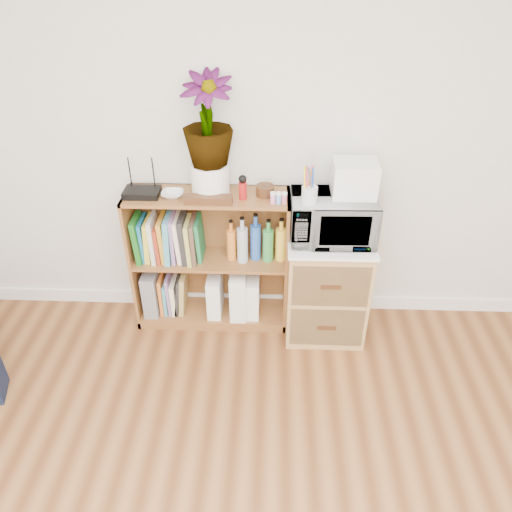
{
  "coord_description": "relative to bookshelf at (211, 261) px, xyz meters",
  "views": [
    {
      "loc": [
        0.05,
        -0.56,
        2.3
      ],
      "look_at": [
        -0.05,
        1.95,
        0.62
      ],
      "focal_mm": 35.0,
      "sensor_mm": 36.0,
      "label": 1
    }
  ],
  "objects": [
    {
      "name": "plant_pot",
      "position": [
        0.03,
        0.02,
        0.57
      ],
      "size": [
        0.22,
        0.22,
        0.19
      ],
      "primitive_type": "cylinder",
      "color": "white",
      "rests_on": "bookshelf"
    },
    {
      "name": "kokeshi_doll",
      "position": [
        0.22,
        -0.04,
        0.53
      ],
      "size": [
        0.05,
        0.05,
        0.1
      ],
      "primitive_type": "cylinder",
      "color": "#A31414",
      "rests_on": "bookshelf"
    },
    {
      "name": "router",
      "position": [
        -0.38,
        -0.02,
        0.49
      ],
      "size": [
        0.21,
        0.14,
        0.04
      ],
      "primitive_type": "cube",
      "color": "black",
      "rests_on": "bookshelf"
    },
    {
      "name": "magazine_holder_left",
      "position": [
        0.02,
        -0.01,
        -0.26
      ],
      "size": [
        0.09,
        0.23,
        0.29
      ],
      "primitive_type": "cube",
      "color": "white",
      "rests_on": "bookshelf"
    },
    {
      "name": "file_box",
      "position": [
        -0.41,
        0.0,
        -0.25
      ],
      "size": [
        0.09,
        0.25,
        0.31
      ],
      "primitive_type": "cube",
      "color": "slate",
      "rests_on": "bookshelf"
    },
    {
      "name": "pen_cup",
      "position": [
        0.6,
        -0.16,
        0.57
      ],
      "size": [
        0.09,
        0.09,
        0.1
      ],
      "primitive_type": "cylinder",
      "color": "silver",
      "rests_on": "microwave"
    },
    {
      "name": "potted_plant",
      "position": [
        0.03,
        0.02,
        0.92
      ],
      "size": [
        0.29,
        0.29,
        0.52
      ],
      "primitive_type": "imported",
      "color": "#3C7A31",
      "rests_on": "plant_pot"
    },
    {
      "name": "trinket_box",
      "position": [
        0.02,
        -0.1,
        0.5
      ],
      "size": [
        0.28,
        0.07,
        0.04
      ],
      "primitive_type": "cube",
      "color": "#3A2010",
      "rests_on": "bookshelf"
    },
    {
      "name": "wooden_bowl",
      "position": [
        0.35,
        0.01,
        0.51
      ],
      "size": [
        0.11,
        0.11,
        0.06
      ],
      "primitive_type": "cylinder",
      "color": "#381B0F",
      "rests_on": "bookshelf"
    },
    {
      "name": "paint_jars",
      "position": [
        0.43,
        -0.09,
        0.5
      ],
      "size": [
        0.1,
        0.04,
        0.05
      ],
      "primitive_type": "cube",
      "color": "pink",
      "rests_on": "bookshelf"
    },
    {
      "name": "cookbooks",
      "position": [
        -0.25,
        0.0,
        0.17
      ],
      "size": [
        0.42,
        0.2,
        0.31
      ],
      "color": "#1A641C",
      "rests_on": "bookshelf"
    },
    {
      "name": "bookshelf",
      "position": [
        0.0,
        0.0,
        0.0
      ],
      "size": [
        1.0,
        0.3,
        0.95
      ],
      "primitive_type": "cube",
      "color": "brown",
      "rests_on": "ground"
    },
    {
      "name": "magazine_holder_right",
      "position": [
        0.27,
        -0.01,
        -0.26
      ],
      "size": [
        0.09,
        0.23,
        0.28
      ],
      "primitive_type": "cube",
      "color": "white",
      "rests_on": "bookshelf"
    },
    {
      "name": "small_appliance",
      "position": [
        0.86,
        -0.04,
        0.62
      ],
      "size": [
        0.25,
        0.21,
        0.2
      ],
      "primitive_type": "cube",
      "color": "white",
      "rests_on": "microwave"
    },
    {
      "name": "magazine_holder_mid",
      "position": [
        0.18,
        -0.01,
        -0.24
      ],
      "size": [
        0.11,
        0.27,
        0.34
      ],
      "primitive_type": "cube",
      "color": "white",
      "rests_on": "bookshelf"
    },
    {
      "name": "liquor_bottles",
      "position": [
        0.3,
        -0.0,
        0.17
      ],
      "size": [
        0.38,
        0.07,
        0.31
      ],
      "color": "orange",
      "rests_on": "bookshelf"
    },
    {
      "name": "microwave",
      "position": [
        0.75,
        -0.08,
        0.38
      ],
      "size": [
        0.5,
        0.34,
        0.27
      ],
      "primitive_type": "imported",
      "rotation": [
        0.0,
        0.0,
        0.02
      ],
      "color": "white",
      "rests_on": "wicker_unit"
    },
    {
      "name": "white_bowl",
      "position": [
        -0.2,
        -0.03,
        0.49
      ],
      "size": [
        0.13,
        0.13,
        0.03
      ],
      "primitive_type": "imported",
      "color": "silver",
      "rests_on": "bookshelf"
    },
    {
      "name": "wicker_unit",
      "position": [
        0.75,
        -0.08,
        -0.12
      ],
      "size": [
        0.5,
        0.45,
        0.7
      ],
      "primitive_type": "cube",
      "color": "#9E7542",
      "rests_on": "ground"
    },
    {
      "name": "lower_books",
      "position": [
        -0.26,
        0.0,
        -0.27
      ],
      "size": [
        0.18,
        0.19,
        0.3
      ],
      "color": "orange",
      "rests_on": "bookshelf"
    },
    {
      "name": "skirting_board",
      "position": [
        0.35,
        0.14,
        -0.42
      ],
      "size": [
        4.0,
        0.02,
        0.1
      ],
      "primitive_type": "cube",
      "color": "white",
      "rests_on": "ground"
    }
  ]
}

